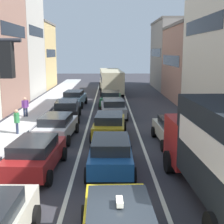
# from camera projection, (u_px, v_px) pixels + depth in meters

# --- Properties ---
(sidewalk_left) EXTENTS (2.60, 64.00, 0.14)m
(sidewalk_left) POSITION_uv_depth(u_px,v_px,m) (33.00, 112.00, 26.84)
(sidewalk_left) COLOR #BBBBBB
(sidewalk_left) RESTS_ON ground
(lane_stripe_left) EXTENTS (0.16, 60.00, 0.01)m
(lane_stripe_left) POSITION_uv_depth(u_px,v_px,m) (91.00, 113.00, 26.90)
(lane_stripe_left) COLOR silver
(lane_stripe_left) RESTS_ON ground
(lane_stripe_right) EXTENTS (0.16, 60.00, 0.01)m
(lane_stripe_right) POSITION_uv_depth(u_px,v_px,m) (131.00, 113.00, 26.94)
(lane_stripe_right) COLOR silver
(lane_stripe_right) RESTS_ON ground
(sedan_centre_lane_second) EXTENTS (2.10, 4.32, 1.49)m
(sedan_centre_lane_second) POSITION_uv_depth(u_px,v_px,m) (111.00, 153.00, 13.74)
(sedan_centre_lane_second) COLOR #194C8C
(sedan_centre_lane_second) RESTS_ON ground
(wagon_left_lane_second) EXTENTS (2.27, 4.40, 1.49)m
(wagon_left_lane_second) POSITION_uv_depth(u_px,v_px,m) (35.00, 154.00, 13.50)
(wagon_left_lane_second) COLOR #A51E1E
(wagon_left_lane_second) RESTS_ON ground
(hatchback_centre_lane_third) EXTENTS (2.25, 4.39, 1.49)m
(hatchback_centre_lane_third) POSITION_uv_depth(u_px,v_px,m) (109.00, 125.00, 19.04)
(hatchback_centre_lane_third) COLOR #B29319
(hatchback_centre_lane_third) RESTS_ON ground
(sedan_left_lane_third) EXTENTS (2.29, 4.41, 1.49)m
(sedan_left_lane_third) POSITION_uv_depth(u_px,v_px,m) (57.00, 126.00, 18.64)
(sedan_left_lane_third) COLOR silver
(sedan_left_lane_third) RESTS_ON ground
(coupe_centre_lane_fourth) EXTENTS (2.25, 4.39, 1.49)m
(coupe_centre_lane_fourth) POSITION_uv_depth(u_px,v_px,m) (113.00, 108.00, 24.83)
(coupe_centre_lane_fourth) COLOR gray
(coupe_centre_lane_fourth) RESTS_ON ground
(sedan_left_lane_fourth) EXTENTS (2.24, 4.39, 1.49)m
(sedan_left_lane_fourth) POSITION_uv_depth(u_px,v_px,m) (67.00, 109.00, 24.06)
(sedan_left_lane_fourth) COLOR black
(sedan_left_lane_fourth) RESTS_ON ground
(sedan_centre_lane_fifth) EXTENTS (2.27, 4.40, 1.49)m
(sedan_centre_lane_fifth) POSITION_uv_depth(u_px,v_px,m) (111.00, 98.00, 29.85)
(sedan_centre_lane_fifth) COLOR #19592D
(sedan_centre_lane_fifth) RESTS_ON ground
(sedan_left_lane_fifth) EXTENTS (2.29, 4.41, 1.49)m
(sedan_left_lane_fifth) POSITION_uv_depth(u_px,v_px,m) (74.00, 98.00, 30.10)
(sedan_left_lane_fifth) COLOR #759EB7
(sedan_left_lane_fifth) RESTS_ON ground
(sedan_right_lane_behind_truck) EXTENTS (2.19, 4.36, 1.49)m
(sedan_right_lane_behind_truck) POSITION_uv_depth(u_px,v_px,m) (175.00, 130.00, 17.70)
(sedan_right_lane_behind_truck) COLOR beige
(sedan_right_lane_behind_truck) RESTS_ON ground
(bus_mid_queue_primary) EXTENTS (3.17, 10.61, 2.90)m
(bus_mid_queue_primary) POSITION_uv_depth(u_px,v_px,m) (111.00, 79.00, 39.44)
(bus_mid_queue_primary) COLOR #BFB793
(bus_mid_queue_primary) RESTS_ON ground
(pedestrian_mid_sidewalk) EXTENTS (0.34, 0.52, 1.66)m
(pedestrian_mid_sidewalk) POSITION_uv_depth(u_px,v_px,m) (17.00, 121.00, 19.44)
(pedestrian_mid_sidewalk) COLOR #262D47
(pedestrian_mid_sidewalk) RESTS_ON ground
(pedestrian_far_sidewalk) EXTENTS (0.49, 0.34, 1.66)m
(pedestrian_far_sidewalk) POSITION_uv_depth(u_px,v_px,m) (25.00, 106.00, 24.55)
(pedestrian_far_sidewalk) COLOR #262D47
(pedestrian_far_sidewalk) RESTS_ON ground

